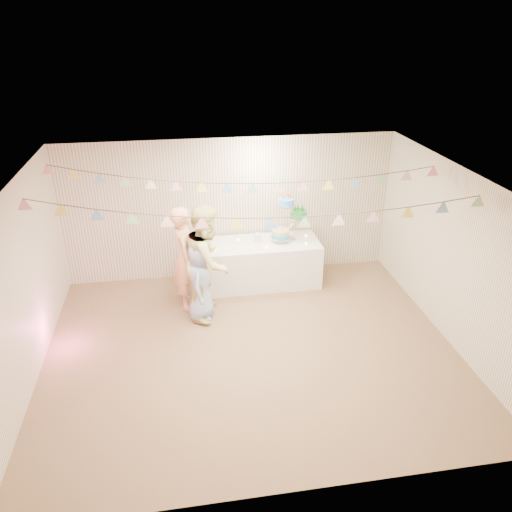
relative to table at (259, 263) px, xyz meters
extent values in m
plane|color=brown|center=(-0.45, -2.00, -0.41)|extent=(6.00, 6.00, 0.00)
plane|color=silver|center=(-0.45, -2.00, 2.19)|extent=(6.00, 6.00, 0.00)
plane|color=silver|center=(-0.45, 0.50, 0.89)|extent=(6.00, 6.00, 0.00)
plane|color=silver|center=(-0.45, -4.50, 0.89)|extent=(6.00, 6.00, 0.00)
plane|color=silver|center=(-3.45, -2.00, 0.89)|extent=(5.00, 5.00, 0.00)
plane|color=silver|center=(2.55, -2.00, 0.89)|extent=(5.00, 5.00, 0.00)
cube|color=white|center=(0.00, 0.00, 0.00)|extent=(2.17, 0.87, 0.81)
cylinder|color=white|center=(-0.48, -0.05, 0.35)|extent=(0.38, 0.38, 0.02)
imported|color=#FEB385|center=(-1.33, -0.57, 0.49)|extent=(0.44, 0.66, 1.79)
imported|color=#E2D88B|center=(-0.98, -0.86, 0.54)|extent=(0.94, 1.08, 1.90)
imported|color=#97ABD6|center=(-1.12, -0.97, 0.25)|extent=(0.57, 0.73, 1.32)
cylinder|color=#FFD88C|center=(-0.80, -0.15, 0.42)|extent=(0.04, 0.04, 0.03)
cylinder|color=#FFD88C|center=(-0.35, 0.18, 0.42)|extent=(0.04, 0.04, 0.03)
cylinder|color=#FFD88C|center=(0.10, -0.22, 0.42)|extent=(0.04, 0.04, 0.03)
cylinder|color=#FFD88C|center=(0.35, 0.22, 0.42)|extent=(0.04, 0.04, 0.03)
cylinder|color=#FFD88C|center=(0.82, -0.18, 0.42)|extent=(0.04, 0.04, 0.03)
cylinder|color=#FFD88C|center=(0.90, 0.15, 0.42)|extent=(0.04, 0.04, 0.03)
camera|label=1|loc=(-1.37, -7.99, 4.11)|focal=35.00mm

